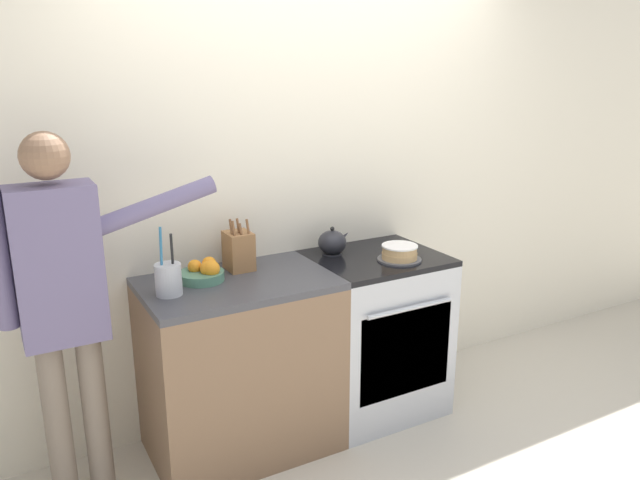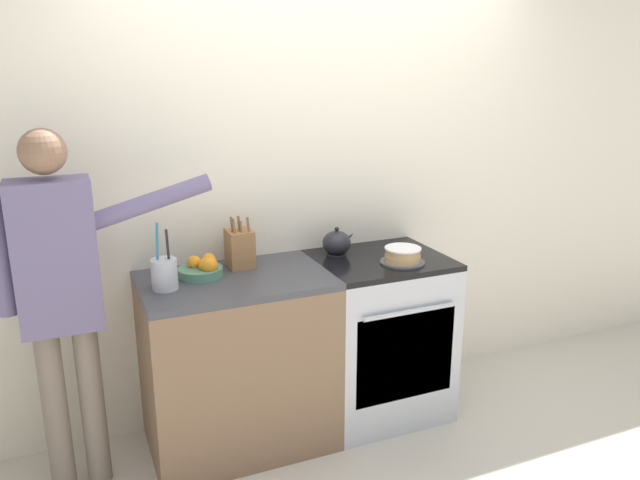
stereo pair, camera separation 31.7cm
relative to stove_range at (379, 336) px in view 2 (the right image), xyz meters
The scene contains 10 objects.
ground_plane 0.60m from the stove_range, 127.81° to the right, with size 16.00×16.00×0.00m, color beige.
wall_back 0.93m from the stove_range, 125.57° to the left, with size 8.00×0.04×2.60m.
counter_cabinet 0.82m from the stove_range, behind, with size 0.93×0.61×0.92m.
stove_range is the anchor object (origin of this frame).
layer_cake 0.52m from the stove_range, 63.75° to the right, with size 0.24×0.24×0.09m.
tea_kettle 0.58m from the stove_range, 142.63° to the left, with size 0.19×0.16×0.16m.
knife_block 0.94m from the stove_range, 168.03° to the left, with size 0.13×0.15×0.27m.
utensil_crock 1.28m from the stove_range, behind, with size 0.12×0.12×0.32m.
fruit_bowl 1.09m from the stove_range, behind, with size 0.22×0.22×0.11m.
person_baker 1.70m from the stove_range, behind, with size 0.94×0.20×1.69m.
Camera 2 is at (-1.34, -2.53, 1.96)m, focal length 35.00 mm.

